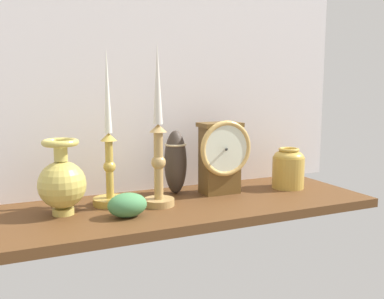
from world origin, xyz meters
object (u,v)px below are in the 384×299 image
(mantel_clock, at_px, (221,156))
(brass_vase_jar, at_px, (288,167))
(candlestick_tall_left, at_px, (158,149))
(brass_vase_bulbous, at_px, (62,182))
(tall_ceramic_vase, at_px, (175,162))
(candlestick_tall_center, at_px, (109,161))

(mantel_clock, bearing_deg, brass_vase_jar, -5.54)
(mantel_clock, relative_size, brass_vase_jar, 1.75)
(mantel_clock, height_order, brass_vase_jar, mantel_clock)
(candlestick_tall_left, height_order, brass_vase_bulbous, candlestick_tall_left)
(candlestick_tall_left, xyz_separation_m, tall_ceramic_vase, (0.09, 0.10, -0.05))
(candlestick_tall_center, distance_m, tall_ceramic_vase, 0.20)
(candlestick_tall_center, height_order, tall_ceramic_vase, candlestick_tall_center)
(brass_vase_jar, bearing_deg, candlestick_tall_left, -176.56)
(candlestick_tall_center, height_order, brass_vase_jar, candlestick_tall_center)
(brass_vase_jar, relative_size, tall_ceramic_vase, 0.67)
(candlestick_tall_left, bearing_deg, brass_vase_jar, 3.44)
(candlestick_tall_left, relative_size, brass_vase_bulbous, 2.28)
(brass_vase_jar, bearing_deg, candlestick_tall_center, 176.22)
(brass_vase_bulbous, distance_m, tall_ceramic_vase, 0.33)
(candlestick_tall_left, height_order, tall_ceramic_vase, candlestick_tall_left)
(mantel_clock, distance_m, brass_vase_bulbous, 0.44)
(mantel_clock, height_order, candlestick_tall_center, candlestick_tall_center)
(candlestick_tall_left, distance_m, candlestick_tall_center, 0.13)
(candlestick_tall_center, bearing_deg, brass_vase_jar, -3.78)
(candlestick_tall_center, bearing_deg, brass_vase_bulbous, -162.31)
(brass_vase_jar, bearing_deg, mantel_clock, 174.46)
(mantel_clock, bearing_deg, candlestick_tall_center, 177.44)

